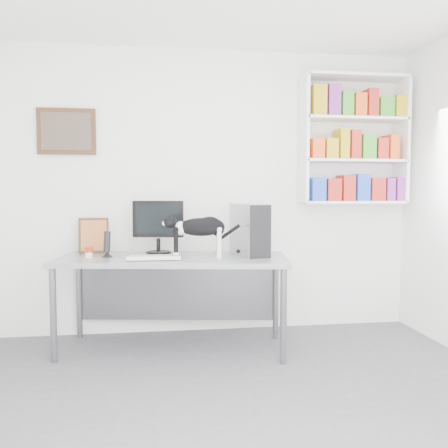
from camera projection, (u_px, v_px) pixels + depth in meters
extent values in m
cube|color=#5D5D62|center=(246.00, 430.00, 2.68)|extent=(4.00, 4.00, 0.01)
cube|color=white|center=(208.00, 192.00, 4.56)|extent=(4.00, 0.01, 2.70)
cube|color=white|center=(354.00, 140.00, 4.58)|extent=(1.03, 0.28, 1.24)
cube|color=#4C2D18|center=(67.00, 131.00, 4.32)|extent=(0.52, 0.04, 0.42)
cube|color=gray|center=(173.00, 303.00, 4.04)|extent=(2.01, 1.03, 0.80)
cube|color=black|center=(158.00, 227.00, 4.20)|extent=(0.48, 0.29, 0.48)
cube|color=silver|center=(154.00, 258.00, 3.85)|extent=(0.44, 0.18, 0.03)
cube|color=#B7B6BB|center=(250.00, 230.00, 4.07)|extent=(0.29, 0.48, 0.45)
cylinder|color=black|center=(107.00, 244.00, 3.99)|extent=(0.12, 0.12, 0.23)
cube|color=#4C2D18|center=(94.00, 235.00, 4.26)|extent=(0.27, 0.13, 0.33)
cylinder|color=#B0240F|center=(89.00, 253.00, 3.93)|extent=(0.08, 0.08, 0.09)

